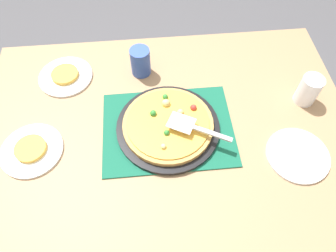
{
  "coord_description": "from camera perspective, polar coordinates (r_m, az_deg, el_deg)",
  "views": [
    {
      "loc": [
        0.06,
        0.61,
        1.71
      ],
      "look_at": [
        0.0,
        0.0,
        0.77
      ],
      "focal_mm": 32.87,
      "sensor_mm": 36.0,
      "label": 1
    }
  ],
  "objects": [
    {
      "name": "ground_plane",
      "position": [
        1.82,
        0.0,
        -13.3
      ],
      "size": [
        8.0,
        8.0,
        0.0
      ],
      "primitive_type": "plane",
      "color": "#4C4C51"
    },
    {
      "name": "dining_table",
      "position": [
        1.24,
        0.0,
        -3.26
      ],
      "size": [
        1.4,
        1.0,
        0.75
      ],
      "color": "#9E7A56",
      "rests_on": "ground_plane"
    },
    {
      "name": "placemat",
      "position": [
        1.14,
        0.0,
        -0.46
      ],
      "size": [
        0.48,
        0.36,
        0.01
      ],
      "primitive_type": "cube",
      "color": "#145B42",
      "rests_on": "dining_table"
    },
    {
      "name": "pizza_pan",
      "position": [
        1.13,
        0.0,
        -0.19
      ],
      "size": [
        0.38,
        0.38,
        0.01
      ],
      "primitive_type": "cylinder",
      "color": "black",
      "rests_on": "placemat"
    },
    {
      "name": "pizza",
      "position": [
        1.12,
        0.01,
        0.43
      ],
      "size": [
        0.33,
        0.33,
        0.05
      ],
      "color": "tan",
      "rests_on": "pizza_pan"
    },
    {
      "name": "plate_near_left",
      "position": [
        1.19,
        -23.93,
        -4.15
      ],
      "size": [
        0.22,
        0.22,
        0.01
      ],
      "primitive_type": "cylinder",
      "color": "white",
      "rests_on": "dining_table"
    },
    {
      "name": "plate_far_right",
      "position": [
        1.36,
        -18.43,
        8.7
      ],
      "size": [
        0.22,
        0.22,
        0.01
      ],
      "primitive_type": "cylinder",
      "color": "white",
      "rests_on": "dining_table"
    },
    {
      "name": "plate_side",
      "position": [
        1.17,
        22.91,
        -5.01
      ],
      "size": [
        0.22,
        0.22,
        0.01
      ],
      "primitive_type": "cylinder",
      "color": "white",
      "rests_on": "dining_table"
    },
    {
      "name": "served_slice_left",
      "position": [
        1.18,
        -24.15,
        -3.84
      ],
      "size": [
        0.11,
        0.11,
        0.02
      ],
      "primitive_type": "cylinder",
      "color": "gold",
      "rests_on": "plate_near_left"
    },
    {
      "name": "served_slice_right",
      "position": [
        1.35,
        -18.58,
        9.06
      ],
      "size": [
        0.11,
        0.11,
        0.02
      ],
      "primitive_type": "cylinder",
      "color": "gold",
      "rests_on": "plate_far_right"
    },
    {
      "name": "cup_near",
      "position": [
        1.29,
        24.59,
        6.1
      ],
      "size": [
        0.08,
        0.08,
        0.12
      ],
      "primitive_type": "cylinder",
      "color": "white",
      "rests_on": "dining_table"
    },
    {
      "name": "cup_far",
      "position": [
        1.28,
        -5.13,
        11.81
      ],
      "size": [
        0.08,
        0.08,
        0.12
      ],
      "primitive_type": "cylinder",
      "color": "#3351AD",
      "rests_on": "dining_table"
    },
    {
      "name": "pizza_server",
      "position": [
        1.07,
        4.85,
        -0.23
      ],
      "size": [
        0.22,
        0.15,
        0.01
      ],
      "color": "silver",
      "rests_on": "pizza"
    }
  ]
}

